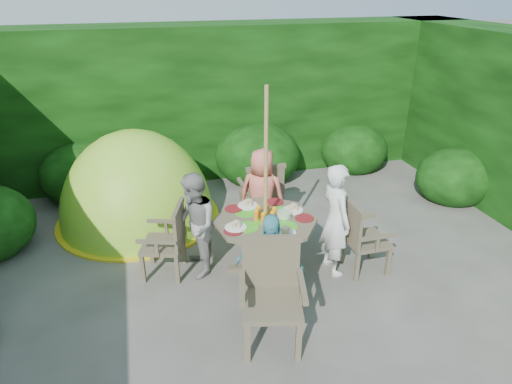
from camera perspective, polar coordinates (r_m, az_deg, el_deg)
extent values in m
plane|color=#4C4944|center=(5.00, 3.82, -13.99)|extent=(60.00, 60.00, 0.00)
cube|color=black|center=(7.99, -5.29, 11.31)|extent=(9.00, 1.00, 2.50)
cylinder|color=#473E2E|center=(5.33, 1.13, -6.87)|extent=(0.12, 0.12, 0.65)
cube|color=#473E2E|center=(5.50, 1.11, -9.50)|extent=(0.86, 0.29, 0.06)
cube|color=#473E2E|center=(5.50, 1.11, -9.50)|extent=(0.29, 0.86, 0.06)
cylinder|color=#473E2E|center=(5.16, 1.17, -3.62)|extent=(1.43, 1.43, 0.04)
cylinder|color=green|center=(4.99, -1.16, -4.40)|extent=(0.27, 0.27, 0.00)
cylinder|color=green|center=(5.01, 3.69, -4.31)|extent=(0.27, 0.27, 0.00)
cylinder|color=green|center=(5.29, -1.22, -2.55)|extent=(0.27, 0.27, 0.00)
cylinder|color=green|center=(5.31, 3.35, -2.47)|extent=(0.27, 0.27, 0.00)
cylinder|color=green|center=(5.15, 1.17, -3.41)|extent=(0.27, 0.27, 0.00)
cylinder|color=white|center=(5.34, 4.63, -2.28)|extent=(0.24, 0.24, 0.01)
cylinder|color=white|center=(5.43, -1.04, -1.69)|extent=(0.24, 0.24, 0.01)
cylinder|color=white|center=(4.97, -2.56, -4.46)|extent=(0.24, 0.24, 0.01)
cylinder|color=white|center=(4.87, 3.65, -5.17)|extent=(0.24, 0.24, 0.01)
cylinder|color=red|center=(5.18, 6.06, -3.25)|extent=(0.21, 0.21, 0.01)
cylinder|color=red|center=(5.52, 2.35, -1.23)|extent=(0.21, 0.21, 0.01)
cylinder|color=red|center=(5.37, -2.80, -2.08)|extent=(0.21, 0.21, 0.01)
cylinder|color=red|center=(4.91, -2.85, -4.86)|extent=(0.21, 0.21, 0.01)
cylinder|color=red|center=(4.79, 3.08, -5.72)|extent=(0.21, 0.21, 0.01)
cylinder|color=#5C9D3C|center=(5.19, 3.48, -2.81)|extent=(0.17, 0.17, 0.06)
cylinder|color=olive|center=(4.96, 1.21, 0.71)|extent=(0.05, 0.05, 2.20)
cube|color=#473E2E|center=(5.48, 13.61, -5.90)|extent=(0.46, 0.47, 0.05)
cube|color=#473E2E|center=(5.54, 16.21, -8.34)|extent=(0.05, 0.05, 0.38)
cube|color=#473E2E|center=(5.82, 14.24, -6.30)|extent=(0.05, 0.05, 0.38)
cube|color=#473E2E|center=(5.36, 12.50, -9.11)|extent=(0.05, 0.05, 0.38)
cube|color=#473E2E|center=(5.65, 10.67, -6.96)|extent=(0.05, 0.05, 0.38)
cube|color=#473E2E|center=(5.27, 11.79, -3.99)|extent=(0.04, 0.47, 0.45)
cube|color=#473E2E|center=(5.22, 15.02, -5.46)|extent=(0.45, 0.05, 0.04)
cube|color=#473E2E|center=(5.57, 12.68, -3.11)|extent=(0.45, 0.05, 0.04)
cube|color=#473E2E|center=(5.37, -11.61, -6.46)|extent=(0.57, 0.58, 0.04)
cube|color=#473E2E|center=(5.68, -12.92, -7.02)|extent=(0.06, 0.06, 0.37)
cube|color=#473E2E|center=(5.37, -13.96, -9.23)|extent=(0.06, 0.06, 0.37)
cube|color=#473E2E|center=(5.60, -9.02, -7.21)|extent=(0.06, 0.06, 0.37)
cube|color=#473E2E|center=(5.28, -9.82, -9.48)|extent=(0.06, 0.06, 0.37)
cube|color=#473E2E|center=(5.21, -9.55, -4.31)|extent=(0.18, 0.45, 0.45)
cube|color=#473E2E|center=(5.48, -11.22, -3.61)|extent=(0.44, 0.18, 0.04)
cube|color=#473E2E|center=(5.09, -12.38, -6.11)|extent=(0.44, 0.18, 0.04)
cube|color=#473E2E|center=(6.32, 0.58, -0.50)|extent=(0.52, 0.50, 0.05)
cube|color=#473E2E|center=(6.66, 1.77, -1.15)|extent=(0.05, 0.05, 0.41)
cube|color=#473E2E|center=(6.55, -1.76, -1.63)|extent=(0.05, 0.05, 0.41)
cube|color=#473E2E|center=(6.30, 2.99, -2.80)|extent=(0.05, 0.05, 0.41)
cube|color=#473E2E|center=(6.18, -0.73, -3.34)|extent=(0.05, 0.05, 0.41)
cube|color=#473E2E|center=(6.01, 1.24, 0.82)|extent=(0.50, 0.05, 0.48)
cube|color=#473E2E|center=(6.31, 2.76, 1.37)|extent=(0.06, 0.48, 0.04)
cube|color=#473E2E|center=(6.18, -1.64, 0.82)|extent=(0.06, 0.48, 0.04)
cube|color=#473E2E|center=(4.30, 2.00, -13.88)|extent=(0.65, 0.63, 0.05)
cube|color=#473E2E|center=(4.28, -1.08, -18.26)|extent=(0.06, 0.06, 0.44)
cube|color=#473E2E|center=(4.30, 5.34, -18.07)|extent=(0.06, 0.06, 0.44)
cube|color=#473E2E|center=(4.62, -1.14, -14.35)|extent=(0.06, 0.06, 0.44)
cube|color=#473E2E|center=(4.64, 4.70, -14.21)|extent=(0.06, 0.06, 0.44)
cube|color=#473E2E|center=(4.33, 1.86, -8.92)|extent=(0.54, 0.17, 0.52)
cube|color=#473E2E|center=(4.17, -1.75, -11.73)|extent=(0.17, 0.52, 0.04)
cube|color=#473E2E|center=(4.20, 5.81, -11.56)|extent=(0.17, 0.52, 0.04)
imported|color=white|center=(5.26, 9.92, -3.43)|extent=(0.36, 0.51, 1.34)
imported|color=gray|center=(5.20, -7.70, -4.23)|extent=(0.48, 0.61, 1.24)
imported|color=#D86959|center=(5.89, 0.75, -0.32)|extent=(0.72, 0.64, 1.24)
imported|color=#51ACBF|center=(4.52, 1.70, -9.44)|extent=(0.74, 0.59, 1.18)
ellipsoid|color=#92CE27|center=(6.82, -14.34, -3.21)|extent=(2.73, 2.73, 2.62)
ellipsoid|color=black|center=(6.22, -11.87, -5.91)|extent=(0.82, 0.61, 0.90)
cylinder|color=gold|center=(6.82, -14.36, -3.09)|extent=(2.29, 2.29, 0.03)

